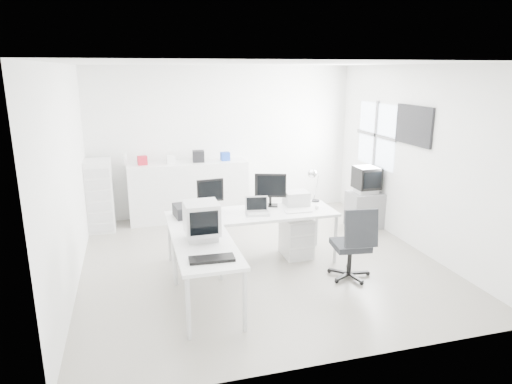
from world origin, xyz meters
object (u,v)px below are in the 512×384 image
object	(u,v)px
inkjet_printer	(191,210)
laptop	(257,207)
tv_cabinet	(365,210)
main_desk	(252,237)
drawer_pedestal	(296,237)
crt_tv	(366,180)
lcd_monitor_large	(270,190)
lcd_monitor_small	(210,195)
office_chair	(351,242)
laser_printer	(296,198)
sideboard	(189,191)
side_desk	(207,277)
crt_monitor	(202,219)
filing_cabinet	(100,196)

from	to	relation	value
inkjet_printer	laptop	world-z (taller)	laptop
inkjet_printer	tv_cabinet	size ratio (longest dim) A/B	0.73
main_desk	drawer_pedestal	xyz separation A→B (m)	(0.70, 0.05, -0.08)
crt_tv	lcd_monitor_large	bearing A→B (deg)	-160.34
main_desk	lcd_monitor_small	xyz separation A→B (m)	(-0.55, 0.25, 0.62)
office_chair	laser_printer	bearing A→B (deg)	116.67
lcd_monitor_small	sideboard	xyz separation A→B (m)	(-0.07, 1.98, -0.45)
tv_cabinet	side_desk	bearing A→B (deg)	-147.10
main_desk	lcd_monitor_large	distance (m)	0.75
side_desk	sideboard	distance (m)	3.34
crt_monitor	main_desk	bearing A→B (deg)	44.42
laptop	laser_printer	bearing A→B (deg)	33.71
tv_cabinet	crt_tv	distance (m)	0.54
laptop	filing_cabinet	size ratio (longest dim) A/B	0.28
drawer_pedestal	sideboard	xyz separation A→B (m)	(-1.32, 2.18, 0.24)
laser_printer	sideboard	world-z (taller)	sideboard
sideboard	crt_tv	bearing A→B (deg)	-23.28
tv_cabinet	lcd_monitor_small	bearing A→B (deg)	-166.20
laptop	side_desk	bearing A→B (deg)	-122.85
inkjet_printer	tv_cabinet	xyz separation A→B (m)	(3.18, 0.86, -0.52)
drawer_pedestal	laptop	size ratio (longest dim) A/B	1.75
laser_printer	sideboard	size ratio (longest dim) A/B	0.16
drawer_pedestal	lcd_monitor_small	xyz separation A→B (m)	(-1.25, 0.20, 0.69)
main_desk	crt_tv	world-z (taller)	crt_tv
office_chair	main_desk	bearing A→B (deg)	150.24
laptop	sideboard	size ratio (longest dim) A/B	0.16
drawer_pedestal	tv_cabinet	distance (m)	1.87
inkjet_printer	crt_monitor	xyz separation A→B (m)	(0.00, -0.95, 0.17)
laptop	crt_monitor	world-z (taller)	crt_monitor
lcd_monitor_small	laser_printer	world-z (taller)	lcd_monitor_small
side_desk	sideboard	bearing A→B (deg)	86.01
laptop	inkjet_printer	bearing A→B (deg)	176.61
crt_monitor	tv_cabinet	size ratio (longest dim) A/B	0.81
lcd_monitor_small	crt_tv	xyz separation A→B (m)	(2.88, 0.71, -0.14)
inkjet_printer	side_desk	bearing A→B (deg)	-96.85
laser_printer	office_chair	xyz separation A→B (m)	(0.38, -1.07, -0.34)
tv_cabinet	crt_tv	size ratio (longest dim) A/B	1.26
main_desk	inkjet_printer	xyz separation A→B (m)	(-0.85, 0.10, 0.46)
lcd_monitor_small	office_chair	world-z (taller)	lcd_monitor_small
side_desk	crt_monitor	distance (m)	0.68
inkjet_printer	laser_printer	size ratio (longest dim) A/B	1.31
side_desk	laser_printer	distance (m)	2.13
inkjet_printer	office_chair	size ratio (longest dim) A/B	0.45
side_desk	sideboard	xyz separation A→B (m)	(0.23, 3.33, 0.17)
crt_tv	office_chair	bearing A→B (deg)	-123.66
laptop	laser_printer	xyz separation A→B (m)	(0.70, 0.32, -0.01)
side_desk	tv_cabinet	bearing A→B (deg)	32.90
inkjet_printer	filing_cabinet	world-z (taller)	filing_cabinet
drawer_pedestal	filing_cabinet	size ratio (longest dim) A/B	0.48
main_desk	laser_printer	size ratio (longest dim) A/B	6.81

